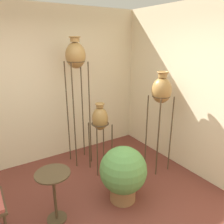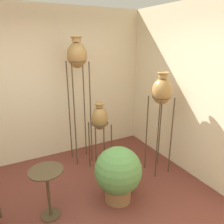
% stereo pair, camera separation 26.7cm
% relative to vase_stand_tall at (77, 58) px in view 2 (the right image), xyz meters
% --- Properties ---
extents(wall_back, '(8.11, 0.06, 2.70)m').
position_rel_vase_stand_tall_xyz_m(wall_back, '(-0.62, 0.46, -0.50)').
color(wall_back, beige).
rests_on(wall_back, ground_plane).
extents(wall_right, '(0.06, 8.11, 2.70)m').
position_rel_vase_stand_tall_xyz_m(wall_right, '(1.47, -1.62, -0.50)').
color(wall_right, beige).
rests_on(wall_right, ground_plane).
extents(vase_stand_tall, '(0.32, 0.32, 2.19)m').
position_rel_vase_stand_tall_xyz_m(vase_stand_tall, '(0.00, 0.00, 0.00)').
color(vase_stand_tall, '#473823').
rests_on(vase_stand_tall, ground_plane).
extents(vase_stand_medium, '(0.31, 0.31, 1.68)m').
position_rel_vase_stand_tall_xyz_m(vase_stand_medium, '(1.01, -0.94, -0.49)').
color(vase_stand_medium, '#473823').
rests_on(vase_stand_medium, ground_plane).
extents(vase_stand_short, '(0.30, 0.30, 1.19)m').
position_rel_vase_stand_tall_xyz_m(vase_stand_short, '(0.17, -0.45, -0.94)').
color(vase_stand_short, '#473823').
rests_on(vase_stand_short, ground_plane).
extents(side_table, '(0.41, 0.41, 0.67)m').
position_rel_vase_stand_tall_xyz_m(side_table, '(-0.85, -1.12, -1.37)').
color(side_table, '#473823').
rests_on(side_table, ground_plane).
extents(potted_plant, '(0.64, 0.64, 0.79)m').
position_rel_vase_stand_tall_xyz_m(potted_plant, '(0.06, -1.27, -1.41)').
color(potted_plant, olive).
rests_on(potted_plant, ground_plane).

